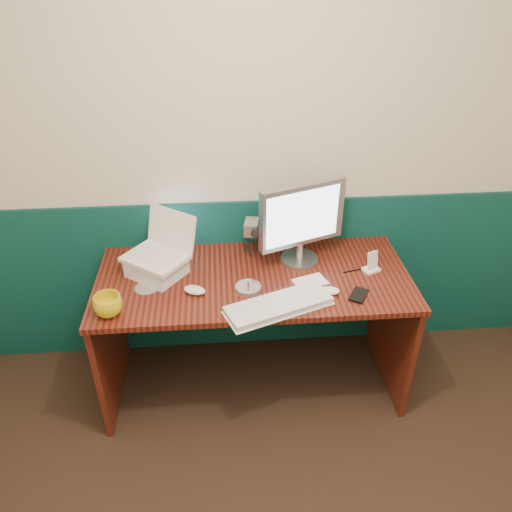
{
  "coord_description": "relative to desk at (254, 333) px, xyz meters",
  "views": [
    {
      "loc": [
        -0.28,
        -0.71,
        2.2
      ],
      "look_at": [
        -0.12,
        1.23,
        0.97
      ],
      "focal_mm": 35.0,
      "sensor_mm": 36.0,
      "label": 1
    }
  ],
  "objects": [
    {
      "name": "laptop_riser",
      "position": [
        -0.49,
        0.06,
        0.42
      ],
      "size": [
        0.33,
        0.33,
        0.09
      ],
      "primitive_type": "cube",
      "rotation": [
        0.0,
        0.0,
        -0.65
      ],
      "color": "white",
      "rests_on": "desk"
    },
    {
      "name": "papers",
      "position": [
        0.28,
        -0.07,
        0.38
      ],
      "size": [
        0.19,
        0.15,
        0.0
      ],
      "primitive_type": "cube",
      "rotation": [
        0.0,
        0.0,
        0.32
      ],
      "color": "white",
      "rests_on": "desk"
    },
    {
      "name": "cd_loose_a",
      "position": [
        -0.54,
        -0.05,
        0.38
      ],
      "size": [
        0.12,
        0.12,
        0.0
      ],
      "primitive_type": "cylinder",
      "color": "silver",
      "rests_on": "desk"
    },
    {
      "name": "pen",
      "position": [
        0.52,
        0.01,
        0.38
      ],
      "size": [
        0.12,
        0.04,
        0.01
      ],
      "primitive_type": "cylinder",
      "rotation": [
        0.0,
        1.57,
        0.25
      ],
      "color": "black",
      "rests_on": "desk"
    },
    {
      "name": "mouse_right",
      "position": [
        0.35,
        -0.17,
        0.39
      ],
      "size": [
        0.11,
        0.07,
        0.03
      ],
      "primitive_type": "ellipsoid",
      "rotation": [
        0.0,
        0.0,
        -0.12
      ],
      "color": "white",
      "rests_on": "desk"
    },
    {
      "name": "back_wall",
      "position": [
        0.12,
        0.37,
        0.88
      ],
      "size": [
        3.5,
        0.04,
        2.5
      ],
      "primitive_type": "cube",
      "color": "beige",
      "rests_on": "ground"
    },
    {
      "name": "pda",
      "position": [
        0.49,
        -0.21,
        0.38
      ],
      "size": [
        0.12,
        0.13,
        0.01
      ],
      "primitive_type": "cube",
      "rotation": [
        0.0,
        0.0,
        -0.55
      ],
      "color": "black",
      "rests_on": "desk"
    },
    {
      "name": "dock",
      "position": [
        0.61,
        0.0,
        0.38
      ],
      "size": [
        0.1,
        0.09,
        0.02
      ],
      "primitive_type": "cube",
      "rotation": [
        0.0,
        0.0,
        0.39
      ],
      "color": "white",
      "rests_on": "desk"
    },
    {
      "name": "mouse_left",
      "position": [
        -0.3,
        -0.12,
        0.39
      ],
      "size": [
        0.13,
        0.11,
        0.04
      ],
      "primitive_type": "ellipsoid",
      "rotation": [
        0.0,
        0.0,
        -0.43
      ],
      "color": "silver",
      "rests_on": "desk"
    },
    {
      "name": "music_player",
      "position": [
        0.61,
        0.0,
        0.44
      ],
      "size": [
        0.06,
        0.05,
        0.1
      ],
      "primitive_type": "cube",
      "rotation": [
        -0.17,
        0.0,
        0.39
      ],
      "color": "silver",
      "rests_on": "dock"
    },
    {
      "name": "wainscot",
      "position": [
        0.12,
        0.36,
        0.12
      ],
      "size": [
        3.48,
        0.02,
        1.0
      ],
      "primitive_type": "cube",
      "color": "#07322E",
      "rests_on": "ground"
    },
    {
      "name": "camcorder",
      "position": [
        0.01,
        0.22,
        0.47
      ],
      "size": [
        0.1,
        0.13,
        0.19
      ],
      "primitive_type": null,
      "rotation": [
        0.0,
        0.0,
        -0.19
      ],
      "color": "#B0B0B5",
      "rests_on": "desk"
    },
    {
      "name": "laptop",
      "position": [
        -0.49,
        0.06,
        0.59
      ],
      "size": [
        0.37,
        0.36,
        0.25
      ],
      "primitive_type": null,
      "rotation": [
        0.0,
        0.0,
        -0.65
      ],
      "color": "white",
      "rests_on": "laptop_riser"
    },
    {
      "name": "monitor",
      "position": [
        0.26,
        0.13,
        0.61
      ],
      "size": [
        0.48,
        0.29,
        0.46
      ],
      "primitive_type": null,
      "rotation": [
        0.0,
        0.0,
        0.36
      ],
      "color": "#A9AAAE",
      "rests_on": "desk"
    },
    {
      "name": "mug",
      "position": [
        -0.68,
        -0.25,
        0.43
      ],
      "size": [
        0.15,
        0.15,
        0.1
      ],
      "primitive_type": "imported",
      "rotation": [
        0.0,
        0.0,
        0.2
      ],
      "color": "gold",
      "rests_on": "desk"
    },
    {
      "name": "desk",
      "position": [
        0.0,
        0.0,
        0.0
      ],
      "size": [
        1.6,
        0.7,
        0.75
      ],
      "primitive_type": "cube",
      "color": "#340E09",
      "rests_on": "ground"
    },
    {
      "name": "keyboard",
      "position": [
        0.1,
        -0.27,
        0.39
      ],
      "size": [
        0.52,
        0.33,
        0.03
      ],
      "primitive_type": "cube",
      "rotation": [
        0.0,
        0.0,
        0.36
      ],
      "color": "silver",
      "rests_on": "desk"
    },
    {
      "name": "cd_spindle",
      "position": [
        -0.03,
        -0.12,
        0.39
      ],
      "size": [
        0.13,
        0.13,
        0.03
      ],
      "primitive_type": "cylinder",
      "color": "silver",
      "rests_on": "desk"
    }
  ]
}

